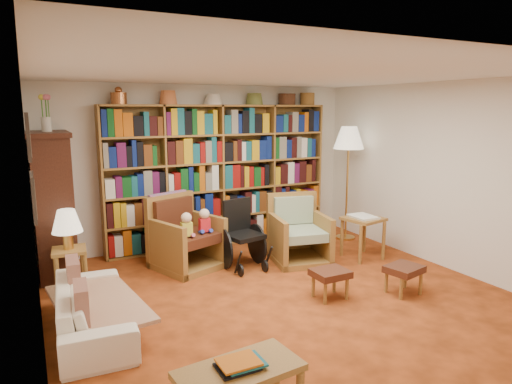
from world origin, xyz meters
TOP-DOWN VIEW (x-y plane):
  - floor at (0.00, 0.00)m, footprint 5.00×5.00m
  - ceiling at (0.00, 0.00)m, footprint 5.00×5.00m
  - wall_back at (0.00, 2.50)m, footprint 5.00×0.00m
  - wall_front at (0.00, -2.50)m, footprint 5.00×0.00m
  - wall_left at (-2.50, 0.00)m, footprint 0.00×5.00m
  - wall_right at (2.50, 0.00)m, footprint 0.00×5.00m
  - bookshelf at (0.20, 2.33)m, footprint 3.60×0.30m
  - curio_cabinet at (-2.25, 2.00)m, footprint 0.50×0.95m
  - framed_pictures at (-2.48, 0.30)m, footprint 0.03×0.52m
  - sofa at (-2.05, 0.14)m, footprint 1.67×0.74m
  - sofa_throw at (-2.00, 0.14)m, footprint 0.89×1.45m
  - cushion_left at (-2.18, 0.49)m, footprint 0.14×0.39m
  - cushion_right at (-2.18, -0.21)m, footprint 0.14×0.38m
  - side_table_lamp at (-2.15, 1.32)m, footprint 0.41×0.41m
  - table_lamp at (-2.15, 1.32)m, footprint 0.35×0.35m
  - armchair_leather at (-0.66, 1.57)m, footprint 1.06×1.06m
  - armchair_sage at (0.84, 1.10)m, footprint 0.90×0.92m
  - wheelchair at (0.03, 1.21)m, footprint 0.53×0.74m
  - floor_lamp at (2.15, 1.64)m, footprint 0.49×0.49m
  - side_table_papers at (1.74, 0.72)m, footprint 0.58×0.58m
  - footstool_a at (0.47, -0.25)m, footprint 0.40×0.34m
  - footstool_b at (1.32, -0.53)m, footprint 0.47×0.42m
  - coffee_table at (-1.31, -1.65)m, footprint 0.91×0.52m

SIDE VIEW (x-z plane):
  - floor at x=0.00m, z-range 0.00..0.00m
  - sofa at x=-2.05m, z-range 0.00..0.48m
  - footstool_a at x=0.47m, z-range 0.11..0.44m
  - footstool_b at x=1.32m, z-range 0.11..0.45m
  - sofa_throw at x=-2.00m, z-range 0.28..0.32m
  - coffee_table at x=-1.31m, z-range 0.11..0.55m
  - armchair_sage at x=0.84m, z-range -0.11..0.83m
  - side_table_lamp at x=-2.15m, z-range 0.12..0.64m
  - armchair_leather at x=-0.66m, z-range -0.09..0.90m
  - wheelchair at x=0.03m, z-range -0.04..0.88m
  - cushion_left at x=-2.18m, z-range 0.26..0.64m
  - cushion_right at x=-2.18m, z-range 0.27..0.63m
  - side_table_papers at x=1.74m, z-range 0.18..0.81m
  - table_lamp at x=-2.15m, z-range 0.60..1.07m
  - curio_cabinet at x=-2.25m, z-range -0.25..2.15m
  - bookshelf at x=0.20m, z-range -0.04..2.38m
  - wall_back at x=0.00m, z-range -1.25..3.75m
  - wall_front at x=0.00m, z-range -1.25..3.75m
  - wall_left at x=-2.50m, z-range -1.25..3.75m
  - wall_right at x=2.50m, z-range -1.25..3.75m
  - floor_lamp at x=2.15m, z-range 0.67..2.53m
  - framed_pictures at x=-2.48m, z-range 1.14..2.11m
  - ceiling at x=0.00m, z-range 2.50..2.50m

